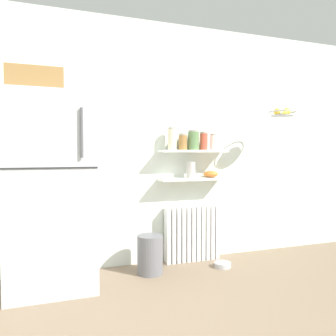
% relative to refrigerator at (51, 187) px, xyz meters
% --- Properties ---
extents(ground_plane, '(7.04, 7.04, 0.00)m').
position_rel_refrigerator_xyz_m(ground_plane, '(1.22, -1.16, -0.90)').
color(ground_plane, '#7A6651').
extents(back_wall, '(7.04, 0.10, 2.60)m').
position_rel_refrigerator_xyz_m(back_wall, '(1.22, 0.39, 0.40)').
color(back_wall, silver).
rests_on(back_wall, ground_plane).
extents(refrigerator, '(0.74, 0.71, 1.89)m').
position_rel_refrigerator_xyz_m(refrigerator, '(0.00, 0.00, 0.00)').
color(refrigerator, '#B7BABF').
rests_on(refrigerator, ground_plane).
extents(radiator, '(0.62, 0.12, 0.60)m').
position_rel_refrigerator_xyz_m(radiator, '(1.47, 0.26, -0.59)').
color(radiator, white).
rests_on(radiator, ground_plane).
extents(wall_shelf_lower, '(0.76, 0.22, 0.02)m').
position_rel_refrigerator_xyz_m(wall_shelf_lower, '(1.47, 0.23, 0.02)').
color(wall_shelf_lower, white).
extents(wall_shelf_upper, '(0.76, 0.22, 0.02)m').
position_rel_refrigerator_xyz_m(wall_shelf_upper, '(1.47, 0.23, 0.32)').
color(wall_shelf_upper, white).
extents(storage_jar_0, '(0.09, 0.09, 0.24)m').
position_rel_refrigerator_xyz_m(storage_jar_0, '(1.22, 0.23, 0.45)').
color(storage_jar_0, beige).
rests_on(storage_jar_0, wall_shelf_upper).
extents(storage_jar_1, '(0.09, 0.09, 0.18)m').
position_rel_refrigerator_xyz_m(storage_jar_1, '(1.35, 0.23, 0.42)').
color(storage_jar_1, olive).
rests_on(storage_jar_1, wall_shelf_upper).
extents(storage_jar_2, '(0.12, 0.12, 0.22)m').
position_rel_refrigerator_xyz_m(storage_jar_2, '(1.47, 0.23, 0.44)').
color(storage_jar_2, '#5B7F4C').
rests_on(storage_jar_2, wall_shelf_upper).
extents(storage_jar_3, '(0.08, 0.08, 0.20)m').
position_rel_refrigerator_xyz_m(storage_jar_3, '(1.59, 0.23, 0.43)').
color(storage_jar_3, '#C64C38').
rests_on(storage_jar_3, wall_shelf_upper).
extents(storage_jar_4, '(0.09, 0.09, 0.18)m').
position_rel_refrigerator_xyz_m(storage_jar_4, '(1.72, 0.23, 0.42)').
color(storage_jar_4, silver).
rests_on(storage_jar_4, wall_shelf_upper).
extents(vase, '(0.10, 0.10, 0.18)m').
position_rel_refrigerator_xyz_m(vase, '(1.44, 0.23, 0.12)').
color(vase, '#B2ADA8').
rests_on(vase, wall_shelf_lower).
extents(shelf_bowl, '(0.16, 0.16, 0.07)m').
position_rel_refrigerator_xyz_m(shelf_bowl, '(1.68, 0.23, 0.07)').
color(shelf_bowl, orange).
rests_on(shelf_bowl, wall_shelf_lower).
extents(trash_bin, '(0.25, 0.25, 0.38)m').
position_rel_refrigerator_xyz_m(trash_bin, '(0.92, 0.02, -0.70)').
color(trash_bin, slate).
rests_on(trash_bin, ground_plane).
extents(pet_food_bowl, '(0.17, 0.17, 0.05)m').
position_rel_refrigerator_xyz_m(pet_food_bowl, '(1.69, -0.05, -0.87)').
color(pet_food_bowl, '#B7B7BC').
rests_on(pet_food_bowl, ground_plane).
extents(hanging_fruit_basket, '(0.29, 0.29, 0.09)m').
position_rel_refrigerator_xyz_m(hanging_fruit_basket, '(2.38, -0.09, 0.74)').
color(hanging_fruit_basket, '#B2B2B7').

